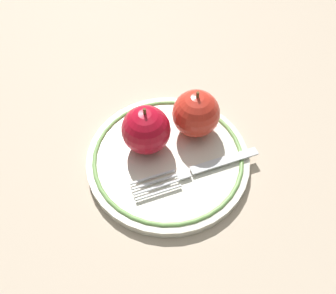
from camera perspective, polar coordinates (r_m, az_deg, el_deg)
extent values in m
plane|color=tan|center=(0.52, 1.54, -1.68)|extent=(2.00, 2.00, 0.00)
cylinder|color=beige|center=(0.51, 0.00, -1.95)|extent=(0.22, 0.22, 0.01)
torus|color=#6D9B4F|center=(0.50, 0.00, -1.55)|extent=(0.20, 0.20, 0.01)
sphere|color=red|center=(0.50, 4.29, 5.11)|extent=(0.06, 0.06, 0.06)
cylinder|color=brown|center=(0.48, 4.54, 7.91)|extent=(0.00, 0.00, 0.01)
sphere|color=#B10E20|center=(0.49, -3.27, 2.88)|extent=(0.06, 0.06, 0.06)
cylinder|color=brown|center=(0.46, -3.48, 5.66)|extent=(0.00, 0.00, 0.01)
cube|color=silver|center=(0.50, 8.52, -2.47)|extent=(0.08, 0.06, 0.00)
cube|color=silver|center=(0.48, 2.48, -4.40)|extent=(0.02, 0.02, 0.00)
cube|color=silver|center=(0.48, -2.38, -4.60)|extent=(0.05, 0.04, 0.00)
cube|color=silver|center=(0.48, -2.07, -5.37)|extent=(0.05, 0.04, 0.00)
cube|color=silver|center=(0.47, -1.75, -6.16)|extent=(0.05, 0.04, 0.00)
cube|color=silver|center=(0.47, -1.43, -6.96)|extent=(0.05, 0.04, 0.00)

